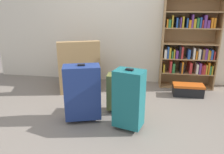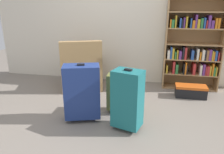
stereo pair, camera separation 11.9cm
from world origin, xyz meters
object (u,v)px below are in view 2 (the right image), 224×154
object	(u,v)px
mug	(114,88)
suitcase_teal	(127,99)
bookshelf	(193,46)
armchair	(82,71)
suitcase_olive	(120,92)
suitcase_navy_blue	(82,92)
storage_box	(191,91)

from	to	relation	value
mug	suitcase_teal	distance (m)	1.30
bookshelf	suitcase_teal	xyz separation A→B (m)	(-0.95, -1.64, -0.38)
suitcase_teal	armchair	bearing A→B (deg)	128.35
suitcase_olive	suitcase_navy_blue	distance (m)	0.56
armchair	storage_box	xyz separation A→B (m)	(1.92, -0.09, -0.21)
armchair	suitcase_navy_blue	distance (m)	1.22
suitcase_teal	suitcase_navy_blue	size ratio (longest dim) A/B	1.00
armchair	suitcase_teal	bearing A→B (deg)	-51.65
suitcase_olive	suitcase_teal	bearing A→B (deg)	-70.66
storage_box	mug	bearing A→B (deg)	179.16
bookshelf	armchair	distance (m)	2.04
bookshelf	mug	distance (m)	1.58
storage_box	armchair	bearing A→B (deg)	177.21
suitcase_olive	storage_box	bearing A→B (deg)	34.67
armchair	suitcase_navy_blue	world-z (taller)	armchair
armchair	suitcase_navy_blue	size ratio (longest dim) A/B	1.17
storage_box	suitcase_olive	distance (m)	1.32
storage_box	suitcase_navy_blue	distance (m)	1.88
storage_box	suitcase_olive	bearing A→B (deg)	-145.33
suitcase_olive	suitcase_navy_blue	bearing A→B (deg)	-145.31
armchair	suitcase_navy_blue	bearing A→B (deg)	-70.91
storage_box	suitcase_olive	xyz separation A→B (m)	(-1.07, -0.74, 0.20)
storage_box	suitcase_navy_blue	world-z (taller)	suitcase_navy_blue
suitcase_olive	armchair	bearing A→B (deg)	135.59
bookshelf	suitcase_teal	bearing A→B (deg)	-120.06
armchair	suitcase_teal	xyz separation A→B (m)	(1.01, -1.27, 0.09)
armchair	mug	distance (m)	0.69
suitcase_olive	suitcase_navy_blue	xyz separation A→B (m)	(-0.45, -0.31, 0.10)
suitcase_olive	suitcase_teal	world-z (taller)	suitcase_teal
mug	suitcase_navy_blue	xyz separation A→B (m)	(-0.23, -1.08, 0.35)
suitcase_teal	suitcase_navy_blue	world-z (taller)	suitcase_teal
suitcase_navy_blue	suitcase_teal	bearing A→B (deg)	-11.24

